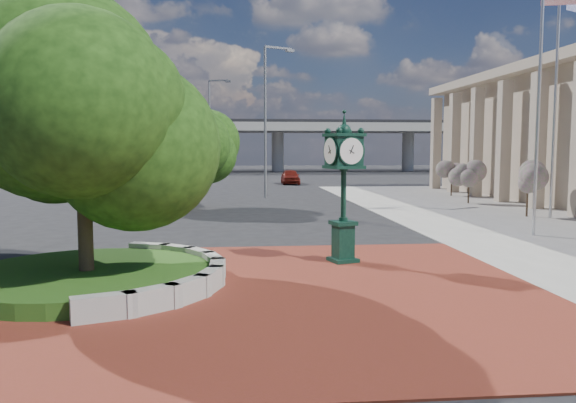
{
  "coord_description": "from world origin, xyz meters",
  "views": [
    {
      "loc": [
        -1.32,
        -14.03,
        3.38
      ],
      "look_at": [
        0.14,
        1.5,
        1.91
      ],
      "focal_mm": 35.0,
      "sensor_mm": 36.0,
      "label": 1
    }
  ],
  "objects_px": {
    "flagpole_b": "(555,98)",
    "street_lamp_far": "(212,124)",
    "flagpole_a": "(539,102)",
    "street_lamp_near": "(268,110)",
    "post_clock": "(344,181)",
    "parked_car": "(290,177)"
  },
  "relations": [
    {
      "from": "flagpole_a",
      "to": "flagpole_b",
      "type": "bearing_deg",
      "value": 54.28
    },
    {
      "from": "street_lamp_far",
      "to": "flagpole_a",
      "type": "bearing_deg",
      "value": -67.71
    },
    {
      "from": "flagpole_a",
      "to": "street_lamp_near",
      "type": "relative_size",
      "value": 0.97
    },
    {
      "from": "post_clock",
      "to": "street_lamp_near",
      "type": "bearing_deg",
      "value": 92.22
    },
    {
      "from": "post_clock",
      "to": "parked_car",
      "type": "xyz_separation_m",
      "value": [
        2.08,
        37.38,
        -1.72
      ]
    },
    {
      "from": "parked_car",
      "to": "street_lamp_near",
      "type": "distance_m",
      "value": 15.97
    },
    {
      "from": "parked_car",
      "to": "flagpole_a",
      "type": "distance_m",
      "value": 33.94
    },
    {
      "from": "parked_car",
      "to": "flagpole_a",
      "type": "bearing_deg",
      "value": -78.07
    },
    {
      "from": "flagpole_b",
      "to": "street_lamp_far",
      "type": "distance_m",
      "value": 33.1
    },
    {
      "from": "street_lamp_near",
      "to": "street_lamp_far",
      "type": "xyz_separation_m",
      "value": [
        -4.45,
        15.0,
        -0.31
      ]
    },
    {
      "from": "flagpole_a",
      "to": "flagpole_b",
      "type": "distance_m",
      "value": 6.33
    },
    {
      "from": "post_clock",
      "to": "parked_car",
      "type": "bearing_deg",
      "value": 86.81
    },
    {
      "from": "street_lamp_near",
      "to": "post_clock",
      "type": "bearing_deg",
      "value": -87.78
    },
    {
      "from": "flagpole_a",
      "to": "street_lamp_near",
      "type": "xyz_separation_m",
      "value": [
        -9.2,
        18.31,
        0.9
      ]
    },
    {
      "from": "parked_car",
      "to": "street_lamp_near",
      "type": "bearing_deg",
      "value": -100.1
    },
    {
      "from": "parked_car",
      "to": "street_lamp_near",
      "type": "height_order",
      "value": "street_lamp_near"
    },
    {
      "from": "post_clock",
      "to": "flagpole_a",
      "type": "distance_m",
      "value": 9.77
    },
    {
      "from": "flagpole_b",
      "to": "street_lamp_near",
      "type": "xyz_separation_m",
      "value": [
        -12.88,
        13.19,
        0.3
      ]
    },
    {
      "from": "parked_car",
      "to": "post_clock",
      "type": "bearing_deg",
      "value": -91.95
    },
    {
      "from": "flagpole_b",
      "to": "post_clock",
      "type": "bearing_deg",
      "value": -141.83
    },
    {
      "from": "parked_car",
      "to": "flagpole_b",
      "type": "distance_m",
      "value": 30.08
    },
    {
      "from": "flagpole_b",
      "to": "street_lamp_far",
      "type": "bearing_deg",
      "value": 121.59
    }
  ]
}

